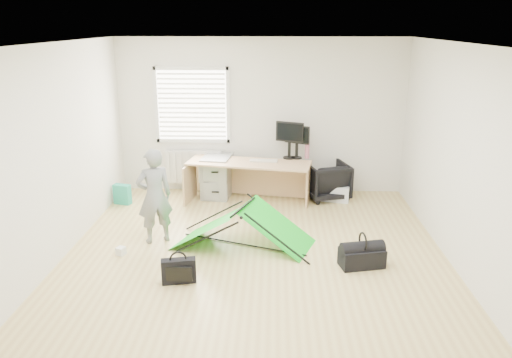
{
  "coord_description": "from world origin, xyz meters",
  "views": [
    {
      "loc": [
        0.24,
        -5.88,
        2.94
      ],
      "look_at": [
        0.0,
        0.4,
        0.95
      ],
      "focal_mm": 35.0,
      "sensor_mm": 36.0,
      "label": 1
    }
  ],
  "objects_px": {
    "monitor_left": "(289,145)",
    "person": "(154,196)",
    "monitor_right": "(297,146)",
    "office_chair": "(327,181)",
    "filing_cabinet": "(217,176)",
    "storage_crate": "(335,192)",
    "thermos": "(307,150)",
    "duffel_bag": "(362,258)",
    "laptop_bag": "(179,271)",
    "kite": "(243,226)",
    "desk": "(249,182)"
  },
  "relations": [
    {
      "from": "desk",
      "to": "storage_crate",
      "type": "xyz_separation_m",
      "value": [
        1.48,
        0.15,
        -0.21
      ]
    },
    {
      "from": "filing_cabinet",
      "to": "storage_crate",
      "type": "relative_size",
      "value": 1.47
    },
    {
      "from": "desk",
      "to": "kite",
      "type": "distance_m",
      "value": 1.76
    },
    {
      "from": "desk",
      "to": "kite",
      "type": "bearing_deg",
      "value": -79.72
    },
    {
      "from": "monitor_left",
      "to": "monitor_right",
      "type": "height_order",
      "value": "monitor_left"
    },
    {
      "from": "monitor_right",
      "to": "storage_crate",
      "type": "bearing_deg",
      "value": 13.88
    },
    {
      "from": "monitor_left",
      "to": "laptop_bag",
      "type": "relative_size",
      "value": 1.22
    },
    {
      "from": "desk",
      "to": "duffel_bag",
      "type": "relative_size",
      "value": 3.76
    },
    {
      "from": "desk",
      "to": "thermos",
      "type": "distance_m",
      "value": 1.14
    },
    {
      "from": "storage_crate",
      "to": "person",
      "type": "bearing_deg",
      "value": -145.97
    },
    {
      "from": "storage_crate",
      "to": "laptop_bag",
      "type": "relative_size",
      "value": 1.22
    },
    {
      "from": "monitor_right",
      "to": "thermos",
      "type": "relative_size",
      "value": 1.57
    },
    {
      "from": "office_chair",
      "to": "storage_crate",
      "type": "bearing_deg",
      "value": 135.6
    },
    {
      "from": "monitor_left",
      "to": "office_chair",
      "type": "bearing_deg",
      "value": 17.26
    },
    {
      "from": "person",
      "to": "office_chair",
      "type": "bearing_deg",
      "value": -170.13
    },
    {
      "from": "filing_cabinet",
      "to": "duffel_bag",
      "type": "distance_m",
      "value": 3.33
    },
    {
      "from": "kite",
      "to": "laptop_bag",
      "type": "xyz_separation_m",
      "value": [
        -0.69,
        -1.05,
        -0.13
      ]
    },
    {
      "from": "filing_cabinet",
      "to": "monitor_left",
      "type": "bearing_deg",
      "value": 7.83
    },
    {
      "from": "monitor_right",
      "to": "duffel_bag",
      "type": "bearing_deg",
      "value": -49.31
    },
    {
      "from": "filing_cabinet",
      "to": "monitor_left",
      "type": "height_order",
      "value": "monitor_left"
    },
    {
      "from": "monitor_right",
      "to": "duffel_bag",
      "type": "relative_size",
      "value": 0.8
    },
    {
      "from": "desk",
      "to": "person",
      "type": "relative_size",
      "value": 1.53
    },
    {
      "from": "thermos",
      "to": "laptop_bag",
      "type": "bearing_deg",
      "value": -118.3
    },
    {
      "from": "monitor_left",
      "to": "storage_crate",
      "type": "xyz_separation_m",
      "value": [
        0.8,
        -0.13,
        -0.79
      ]
    },
    {
      "from": "laptop_bag",
      "to": "office_chair",
      "type": "bearing_deg",
      "value": 44.48
    },
    {
      "from": "person",
      "to": "storage_crate",
      "type": "height_order",
      "value": "person"
    },
    {
      "from": "monitor_right",
      "to": "person",
      "type": "distance_m",
      "value": 2.8
    },
    {
      "from": "person",
      "to": "laptop_bag",
      "type": "distance_m",
      "value": 1.36
    },
    {
      "from": "monitor_left",
      "to": "desk",
      "type": "bearing_deg",
      "value": -136.45
    },
    {
      "from": "person",
      "to": "kite",
      "type": "xyz_separation_m",
      "value": [
        1.22,
        -0.1,
        -0.39
      ]
    },
    {
      "from": "thermos",
      "to": "duffel_bag",
      "type": "relative_size",
      "value": 0.51
    },
    {
      "from": "kite",
      "to": "storage_crate",
      "type": "xyz_separation_m",
      "value": [
        1.47,
        1.91,
        -0.14
      ]
    },
    {
      "from": "person",
      "to": "storage_crate",
      "type": "relative_size",
      "value": 2.74
    },
    {
      "from": "person",
      "to": "laptop_bag",
      "type": "relative_size",
      "value": 3.34
    },
    {
      "from": "desk",
      "to": "monitor_left",
      "type": "xyz_separation_m",
      "value": [
        0.68,
        0.27,
        0.58
      ]
    },
    {
      "from": "monitor_right",
      "to": "office_chair",
      "type": "xyz_separation_m",
      "value": [
        0.53,
        -0.06,
        -0.59
      ]
    },
    {
      "from": "filing_cabinet",
      "to": "office_chair",
      "type": "bearing_deg",
      "value": 6.15
    },
    {
      "from": "kite",
      "to": "laptop_bag",
      "type": "relative_size",
      "value": 4.53
    },
    {
      "from": "monitor_left",
      "to": "duffel_bag",
      "type": "xyz_separation_m",
      "value": [
        0.85,
        -2.59,
        -0.81
      ]
    },
    {
      "from": "duffel_bag",
      "to": "filing_cabinet",
      "type": "bearing_deg",
      "value": 116.21
    },
    {
      "from": "office_chair",
      "to": "kite",
      "type": "bearing_deg",
      "value": 40.38
    },
    {
      "from": "filing_cabinet",
      "to": "office_chair",
      "type": "height_order",
      "value": "filing_cabinet"
    },
    {
      "from": "thermos",
      "to": "laptop_bag",
      "type": "height_order",
      "value": "thermos"
    },
    {
      "from": "monitor_left",
      "to": "person",
      "type": "bearing_deg",
      "value": -112.52
    },
    {
      "from": "monitor_right",
      "to": "office_chair",
      "type": "height_order",
      "value": "monitor_right"
    },
    {
      "from": "person",
      "to": "duffel_bag",
      "type": "height_order",
      "value": "person"
    },
    {
      "from": "monitor_right",
      "to": "filing_cabinet",
      "type": "bearing_deg",
      "value": -154.37
    },
    {
      "from": "desk",
      "to": "office_chair",
      "type": "xyz_separation_m",
      "value": [
        1.34,
        0.22,
        -0.03
      ]
    },
    {
      "from": "filing_cabinet",
      "to": "monitor_right",
      "type": "xyz_separation_m",
      "value": [
        1.37,
        0.02,
        0.55
      ]
    },
    {
      "from": "laptop_bag",
      "to": "person",
      "type": "bearing_deg",
      "value": 102.7
    }
  ]
}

